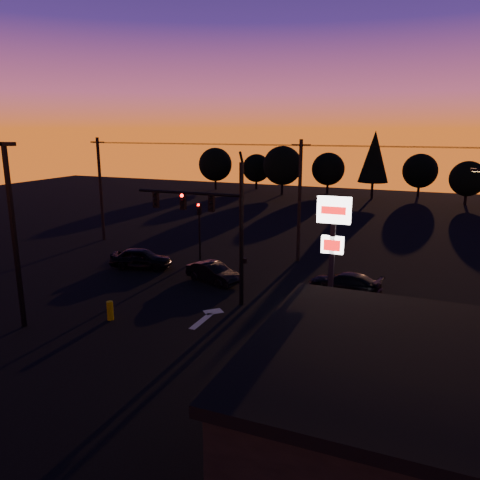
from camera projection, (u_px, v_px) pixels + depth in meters
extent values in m
plane|color=black|center=(184.00, 327.00, 23.55)|extent=(120.00, 120.00, 0.00)
cube|color=beige|center=(202.00, 321.00, 24.26)|extent=(0.35, 2.20, 0.01)
cube|color=beige|center=(213.00, 312.00, 25.51)|extent=(1.20, 1.20, 0.01)
cylinder|color=black|center=(241.00, 236.00, 25.65)|extent=(0.24, 0.24, 8.00)
cylinder|color=black|center=(241.00, 158.00, 24.67)|extent=(0.14, 0.52, 0.76)
cylinder|color=black|center=(188.00, 193.00, 26.35)|extent=(6.50, 0.16, 0.16)
cube|color=black|center=(211.00, 203.00, 25.93)|extent=(0.32, 0.22, 0.95)
sphere|color=black|center=(210.00, 197.00, 25.73)|extent=(0.18, 0.18, 0.18)
sphere|color=black|center=(210.00, 203.00, 25.80)|extent=(0.18, 0.18, 0.18)
sphere|color=black|center=(211.00, 208.00, 25.87)|extent=(0.18, 0.18, 0.18)
cube|color=black|center=(183.00, 201.00, 26.60)|extent=(0.32, 0.22, 0.95)
sphere|color=#FF0705|center=(182.00, 196.00, 26.40)|extent=(0.18, 0.18, 0.18)
sphere|color=black|center=(182.00, 201.00, 26.47)|extent=(0.18, 0.18, 0.18)
sphere|color=black|center=(182.00, 206.00, 26.54)|extent=(0.18, 0.18, 0.18)
cube|color=black|center=(156.00, 200.00, 27.27)|extent=(0.32, 0.22, 0.95)
sphere|color=black|center=(155.00, 194.00, 27.07)|extent=(0.18, 0.18, 0.18)
sphere|color=black|center=(155.00, 199.00, 27.14)|extent=(0.18, 0.18, 0.18)
sphere|color=black|center=(155.00, 204.00, 27.21)|extent=(0.18, 0.18, 0.18)
cube|color=black|center=(244.00, 261.00, 25.91)|extent=(0.22, 0.18, 0.28)
cylinder|color=black|center=(200.00, 236.00, 35.32)|extent=(0.14, 0.14, 3.60)
cube|color=black|center=(199.00, 209.00, 34.83)|extent=(0.30, 0.20, 0.90)
sphere|color=#FF0705|center=(198.00, 205.00, 34.65)|extent=(0.18, 0.18, 0.18)
sphere|color=black|center=(198.00, 209.00, 34.72)|extent=(0.18, 0.18, 0.18)
sphere|color=black|center=(198.00, 212.00, 34.78)|extent=(0.18, 0.18, 0.18)
cube|color=black|center=(15.00, 240.00, 22.60)|extent=(0.18, 0.18, 9.00)
cube|color=black|center=(9.00, 144.00, 21.41)|extent=(0.55, 0.30, 0.18)
cube|color=black|center=(331.00, 274.00, 21.54)|extent=(0.22, 0.22, 6.40)
cube|color=white|center=(334.00, 210.00, 20.84)|extent=(1.50, 0.25, 1.20)
cube|color=red|center=(333.00, 210.00, 20.72)|extent=(1.10, 0.02, 0.35)
cube|color=white|center=(332.00, 245.00, 21.21)|extent=(1.00, 0.22, 0.80)
cube|color=red|center=(332.00, 245.00, 21.10)|extent=(0.75, 0.02, 0.50)
cube|color=black|center=(476.00, 170.00, 21.89)|extent=(0.50, 0.22, 0.14)
plane|color=#FFB759|center=(476.00, 172.00, 21.91)|extent=(0.35, 0.35, 0.00)
cylinder|color=black|center=(101.00, 190.00, 41.04)|extent=(0.26, 0.26, 9.00)
cube|color=black|center=(97.00, 142.00, 40.09)|extent=(1.40, 0.10, 0.10)
cylinder|color=black|center=(299.00, 202.00, 34.33)|extent=(0.26, 0.26, 9.00)
cube|color=black|center=(301.00, 145.00, 33.38)|extent=(1.40, 0.10, 0.10)
cylinder|color=black|center=(186.00, 144.00, 36.21)|extent=(18.00, 0.02, 0.02)
cylinder|color=black|center=(190.00, 143.00, 36.73)|extent=(18.00, 0.02, 0.02)
cylinder|color=black|center=(194.00, 144.00, 37.28)|extent=(18.00, 0.02, 0.02)
cylinder|color=black|center=(437.00, 148.00, 29.50)|extent=(18.00, 0.02, 0.02)
cylinder|color=black|center=(437.00, 147.00, 30.02)|extent=(18.00, 0.02, 0.02)
cylinder|color=black|center=(437.00, 147.00, 30.57)|extent=(18.00, 0.02, 0.02)
cube|color=black|center=(355.00, 368.00, 16.74)|extent=(2.20, 0.05, 1.60)
cube|color=black|center=(446.00, 385.00, 15.62)|extent=(2.20, 0.05, 1.60)
cylinder|color=#A49100|center=(110.00, 311.00, 24.34)|extent=(0.33, 0.33, 1.00)
cylinder|color=black|center=(216.00, 184.00, 76.47)|extent=(0.36, 0.36, 1.62)
sphere|color=black|center=(215.00, 164.00, 75.72)|extent=(5.36, 5.36, 5.36)
cylinder|color=black|center=(256.00, 185.00, 76.96)|extent=(0.36, 0.36, 1.38)
sphere|color=black|center=(256.00, 168.00, 76.32)|extent=(4.54, 4.54, 4.54)
cylinder|color=black|center=(282.00, 189.00, 70.19)|extent=(0.36, 0.36, 1.75)
sphere|color=black|center=(283.00, 166.00, 69.38)|extent=(5.77, 5.78, 5.78)
cylinder|color=black|center=(327.00, 189.00, 71.58)|extent=(0.36, 0.36, 1.50)
sphere|color=black|center=(328.00, 169.00, 70.88)|extent=(4.95, 4.95, 4.95)
cylinder|color=black|center=(372.00, 190.00, 66.17)|extent=(0.36, 0.36, 2.38)
cone|color=black|center=(374.00, 157.00, 65.07)|extent=(4.18, 4.18, 7.12)
cylinder|color=black|center=(418.00, 191.00, 68.53)|extent=(0.36, 0.36, 1.50)
sphere|color=black|center=(420.00, 171.00, 67.83)|extent=(4.95, 4.95, 4.95)
cylinder|color=black|center=(465.00, 200.00, 60.92)|extent=(0.36, 0.36, 1.38)
sphere|color=black|center=(468.00, 179.00, 60.28)|extent=(4.54, 4.54, 4.54)
imported|color=black|center=(141.00, 258.00, 33.31)|extent=(4.61, 2.69, 1.47)
imported|color=black|center=(213.00, 272.00, 30.31)|extent=(4.13, 2.58, 1.28)
imported|color=black|center=(344.00, 283.00, 28.24)|extent=(4.72, 2.69, 1.29)
imported|color=black|center=(358.00, 378.00, 17.53)|extent=(2.76, 4.79, 1.26)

